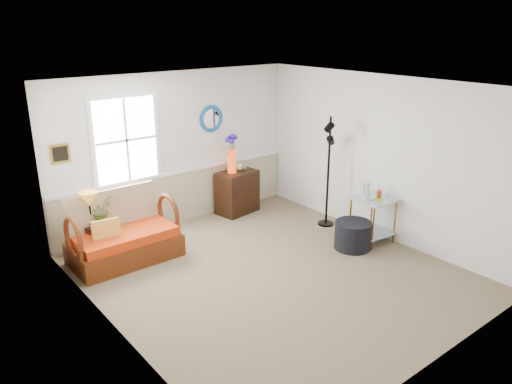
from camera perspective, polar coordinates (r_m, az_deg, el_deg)
floor at (r=7.09m, az=1.83°, el=-9.32°), size 4.50×5.00×0.01m
ceiling at (r=6.29m, az=2.08°, el=12.03°), size 4.50×5.00×0.01m
walls at (r=6.57m, az=1.94°, el=0.71°), size 4.51×5.01×2.60m
wainscot at (r=8.78m, az=-8.72°, el=-0.61°), size 4.46×0.02×0.90m
chair_rail at (r=8.62m, az=-8.84°, el=2.32°), size 4.46×0.04×0.06m
window at (r=8.06m, az=-14.63°, el=5.76°), size 1.14×0.06×1.44m
picture at (r=7.74m, az=-21.50°, el=4.12°), size 0.28×0.03×0.28m
mirror at (r=8.79m, az=-5.18°, el=8.36°), size 0.47×0.07×0.47m
loveseat at (r=7.52m, az=-14.91°, el=-4.04°), size 1.54×0.88×1.00m
throw_pillow at (r=7.37m, az=-16.71°, el=-4.52°), size 0.40×0.15×0.39m
lamp_stand at (r=7.73m, az=-17.81°, el=-5.48°), size 0.40×0.40×0.56m
table_lamp at (r=7.55m, az=-18.45°, el=-1.81°), size 0.39×0.39×0.50m
potted_plant at (r=7.64m, az=-17.37°, el=-2.26°), size 0.51×0.52×0.30m
cabinet at (r=9.13m, az=-2.18°, el=-0.01°), size 0.79×0.57×0.78m
flower_vase at (r=8.87m, az=-2.80°, el=4.35°), size 0.27×0.27×0.69m
side_table at (r=8.13m, az=13.16°, el=-3.14°), size 0.62×0.62×0.74m
tabletop_items at (r=7.99m, az=13.16°, el=0.14°), size 0.51×0.51×0.22m
floor_lamp at (r=8.47m, az=8.26°, el=2.25°), size 0.29×0.29×1.90m
ottoman at (r=7.89m, az=11.01°, el=-4.87°), size 0.65×0.65×0.43m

